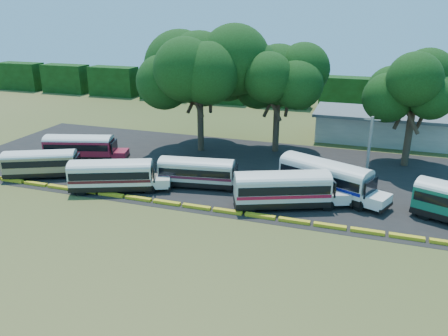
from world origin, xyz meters
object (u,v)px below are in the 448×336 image
(bus_beige, at_px, (42,162))
(bus_white_red, at_px, (284,187))
(bus_cream_west, at_px, (113,174))
(bus_red, at_px, (81,146))
(tree_west, at_px, (199,67))

(bus_beige, bearing_deg, bus_white_red, -23.63)
(bus_cream_west, xyz_separation_m, bus_white_red, (16.87, 1.53, 0.12))
(bus_red, relative_size, bus_white_red, 0.94)
(bus_cream_west, bearing_deg, bus_beige, 152.44)
(bus_red, xyz_separation_m, bus_cream_west, (8.71, -6.92, -0.00))
(bus_beige, xyz_separation_m, bus_white_red, (26.25, 0.58, 0.24))
(bus_cream_west, distance_m, tree_west, 18.04)
(bus_red, bearing_deg, tree_west, 19.60)
(bus_beige, height_order, bus_cream_west, bus_cream_west)
(bus_red, relative_size, bus_cream_west, 1.00)
(tree_west, bearing_deg, bus_cream_west, -102.15)
(bus_red, bearing_deg, bus_cream_west, -54.17)
(bus_cream_west, distance_m, bus_white_red, 16.94)
(bus_white_red, bearing_deg, bus_beige, 158.98)
(bus_white_red, bearing_deg, bus_red, 145.81)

